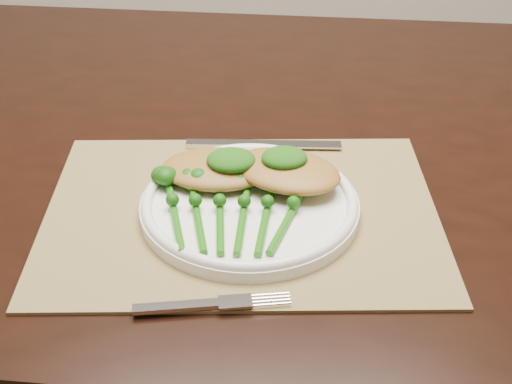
{
  "coord_description": "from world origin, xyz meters",
  "views": [
    {
      "loc": [
        0.11,
        -0.84,
        1.22
      ],
      "look_at": [
        0.12,
        -0.19,
        0.78
      ],
      "focal_mm": 50.0,
      "sensor_mm": 36.0,
      "label": 1
    }
  ],
  "objects_px": {
    "dinner_plate": "(250,204)",
    "placemat": "(242,212)",
    "chicken_fillet_left": "(217,169)",
    "broccolini_bundle": "(231,217)",
    "dining_table": "(267,331)"
  },
  "relations": [
    {
      "from": "broccolini_bundle",
      "to": "dinner_plate",
      "type": "bearing_deg",
      "value": 63.66
    },
    {
      "from": "chicken_fillet_left",
      "to": "dinner_plate",
      "type": "bearing_deg",
      "value": -48.57
    },
    {
      "from": "placemat",
      "to": "dinner_plate",
      "type": "height_order",
      "value": "dinner_plate"
    },
    {
      "from": "placemat",
      "to": "broccolini_bundle",
      "type": "bearing_deg",
      "value": -105.64
    },
    {
      "from": "broccolini_bundle",
      "to": "placemat",
      "type": "bearing_deg",
      "value": 77.09
    },
    {
      "from": "broccolini_bundle",
      "to": "chicken_fillet_left",
      "type": "bearing_deg",
      "value": 105.17
    },
    {
      "from": "dinner_plate",
      "to": "chicken_fillet_left",
      "type": "height_order",
      "value": "chicken_fillet_left"
    },
    {
      "from": "placemat",
      "to": "broccolini_bundle",
      "type": "relative_size",
      "value": 2.62
    },
    {
      "from": "dining_table",
      "to": "chicken_fillet_left",
      "type": "relative_size",
      "value": 13.1
    },
    {
      "from": "dinner_plate",
      "to": "chicken_fillet_left",
      "type": "relative_size",
      "value": 1.9
    },
    {
      "from": "dining_table",
      "to": "dinner_plate",
      "type": "distance_m",
      "value": 0.43
    },
    {
      "from": "chicken_fillet_left",
      "to": "broccolini_bundle",
      "type": "distance_m",
      "value": 0.09
    },
    {
      "from": "dining_table",
      "to": "chicken_fillet_left",
      "type": "xyz_separation_m",
      "value": [
        -0.07,
        -0.14,
        0.4
      ]
    },
    {
      "from": "placemat",
      "to": "dinner_plate",
      "type": "distance_m",
      "value": 0.02
    },
    {
      "from": "dinner_plate",
      "to": "placemat",
      "type": "bearing_deg",
      "value": 167.11
    }
  ]
}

